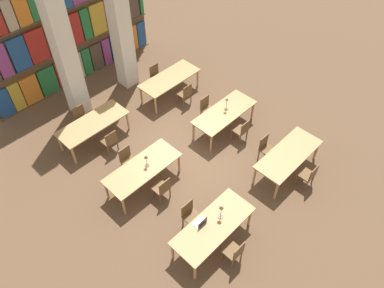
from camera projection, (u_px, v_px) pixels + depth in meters
ground_plane at (186, 155)px, 11.74m from camera, size 40.00×40.00×0.00m
bookshelf_bank at (64, 13)px, 12.50m from camera, size 6.67×0.35×5.50m
pillar_left at (59, 33)px, 10.96m from camera, size 0.57×0.57×6.00m
pillar_center at (117, 8)px, 12.01m from camera, size 0.57×0.57×6.00m
reading_table_0 at (213, 227)px, 9.23m from camera, size 2.24×0.92×0.77m
chair_0 at (234, 252)px, 9.02m from camera, size 0.42×0.40×0.86m
chair_1 at (190, 215)px, 9.73m from camera, size 0.42×0.40×0.86m
desk_lamp_0 at (221, 210)px, 9.10m from camera, size 0.14×0.14×0.46m
laptop at (200, 222)px, 9.18m from camera, size 0.32×0.22×0.21m
reading_table_1 at (288, 155)px, 10.80m from camera, size 2.24×0.92×0.77m
chair_2 at (308, 175)px, 10.61m from camera, size 0.42×0.40×0.86m
chair_3 at (266, 148)px, 11.31m from camera, size 0.42×0.40×0.86m
reading_table_2 at (143, 169)px, 10.46m from camera, size 2.24×0.92×0.77m
chair_4 at (162, 188)px, 10.30m from camera, size 0.42×0.40×0.86m
chair_5 at (128, 159)px, 11.00m from camera, size 0.42×0.40×0.86m
desk_lamp_1 at (146, 159)px, 10.25m from camera, size 0.14×0.14×0.41m
reading_table_3 at (224, 113)px, 12.01m from camera, size 2.24×0.92×0.77m
chair_6 at (242, 130)px, 11.83m from camera, size 0.42×0.40×0.86m
chair_7 at (207, 108)px, 12.53m from camera, size 0.42×0.40×0.86m
desk_lamp_2 at (227, 102)px, 11.79m from camera, size 0.14×0.14×0.47m
reading_table_4 at (93, 124)px, 11.68m from camera, size 2.24×0.92×0.77m
chair_8 at (110, 141)px, 11.52m from camera, size 0.42×0.40×0.86m
chair_9 at (82, 117)px, 12.22m from camera, size 0.42×0.40×0.86m
reading_table_5 at (170, 79)px, 13.21m from camera, size 2.24×0.92×0.77m
chair_10 at (185, 93)px, 13.04m from camera, size 0.42×0.40×0.86m
chair_11 at (157, 75)px, 13.75m from camera, size 0.42×0.40×0.86m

